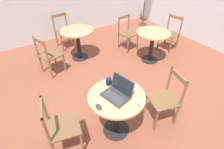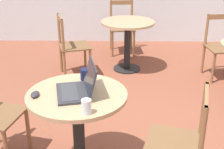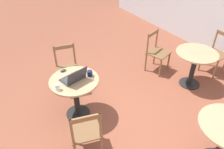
% 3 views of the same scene
% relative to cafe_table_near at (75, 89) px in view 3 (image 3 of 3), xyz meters
% --- Properties ---
extents(ground_plane, '(16.00, 16.00, 0.00)m').
position_rel_cafe_table_near_xyz_m(ground_plane, '(0.48, 0.47, -0.55)').
color(ground_plane, brown).
extents(cafe_table_near, '(0.77, 0.77, 0.73)m').
position_rel_cafe_table_near_xyz_m(cafe_table_near, '(0.00, 0.00, 0.00)').
color(cafe_table_near, black).
rests_on(cafe_table_near, ground_plane).
extents(cafe_table_far, '(0.77, 0.77, 0.73)m').
position_rel_cafe_table_near_xyz_m(cafe_table_far, '(0.45, 2.27, 0.00)').
color(cafe_table_far, black).
rests_on(cafe_table_far, ground_plane).
extents(chair_near_left, '(0.49, 0.49, 0.86)m').
position_rel_cafe_table_near_xyz_m(chair_near_left, '(-0.76, 0.18, -0.12)').
color(chair_near_left, brown).
rests_on(chair_near_left, ground_plane).
extents(chair_near_right, '(0.50, 0.50, 0.86)m').
position_rel_cafe_table_near_xyz_m(chair_near_right, '(0.76, -0.21, -0.12)').
color(chair_near_right, brown).
rests_on(chair_near_right, ground_plane).
extents(chair_far_back, '(0.44, 0.44, 0.86)m').
position_rel_cafe_table_near_xyz_m(chair_far_back, '(0.38, 3.05, -0.12)').
color(chair_far_back, brown).
rests_on(chair_far_back, ground_plane).
extents(chair_far_left, '(0.51, 0.51, 0.86)m').
position_rel_cafe_table_near_xyz_m(chair_far_left, '(-0.33, 2.02, -0.12)').
color(chair_far_left, brown).
rests_on(chair_far_left, ground_plane).
extents(laptop, '(0.35, 0.40, 0.24)m').
position_rel_cafe_table_near_xyz_m(laptop, '(0.01, 0.00, 0.23)').
color(laptop, '#2D2D33').
rests_on(laptop, cafe_table_near).
extents(mouse, '(0.06, 0.10, 0.03)m').
position_rel_cafe_table_near_xyz_m(mouse, '(-0.30, -0.05, 0.20)').
color(mouse, '#2D2D33').
rests_on(mouse, cafe_table_near).
extents(mug, '(0.12, 0.08, 0.09)m').
position_rel_cafe_table_near_xyz_m(mug, '(0.04, 0.25, 0.23)').
color(mug, '#141938').
rests_on(mug, cafe_table_near).
extents(drinking_glass, '(0.07, 0.07, 0.10)m').
position_rel_cafe_table_near_xyz_m(drinking_glass, '(0.10, -0.29, 0.23)').
color(drinking_glass, silver).
rests_on(drinking_glass, cafe_table_near).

